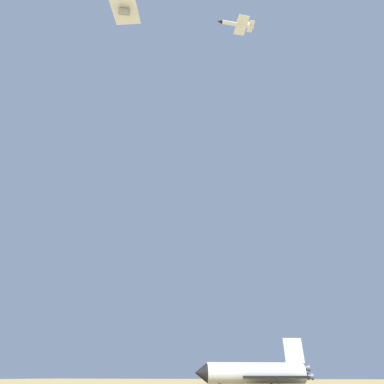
{
  "coord_description": "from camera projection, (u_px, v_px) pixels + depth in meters",
  "views": [
    {
      "loc": [
        -16.67,
        119.42,
        4.38
      ],
      "look_at": [
        13.96,
        32.27,
        60.59
      ],
      "focal_mm": 28.42,
      "sensor_mm": 36.0,
      "label": 1
    }
  ],
  "objects": [
    {
      "name": "space_shuttle",
      "position": [
        254.0,
        373.0,
        99.04
      ],
      "size": [
        37.18,
        29.34,
        15.8
      ],
      "rotation": [
        0.0,
        0.0,
        0.43
      ],
      "color": "white",
      "rests_on": "ground"
    },
    {
      "name": "chase_jet_left_wing",
      "position": [
        238.0,
        24.0,
        122.04
      ],
      "size": [
        14.68,
        10.01,
        4.0
      ],
      "rotation": [
        0.0,
        0.0,
        0.5
      ],
      "color": "silver"
    }
  ]
}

